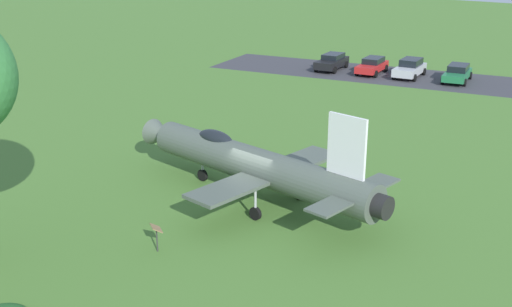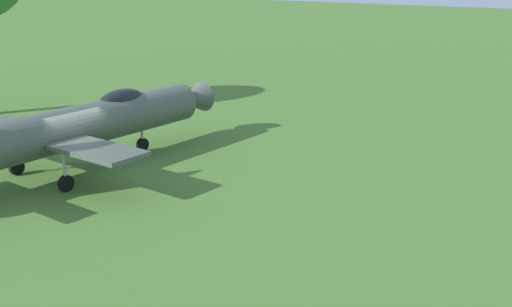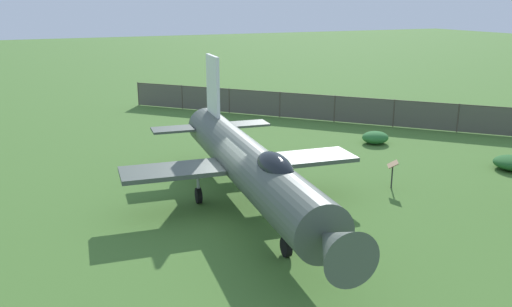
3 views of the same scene
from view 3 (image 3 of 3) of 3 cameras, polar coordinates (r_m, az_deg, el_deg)
ground_plane at (r=19.70m, az=-0.92°, el=-6.05°), size 200.00×200.00×0.00m
display_jet at (r=18.74m, az=-0.60°, el=-1.28°), size 14.83×8.93×5.15m
perimeter_fence at (r=33.73m, az=11.37°, el=4.56°), size 24.09×22.56×1.69m
shrub_by_tree at (r=29.38m, az=12.56°, el=1.67°), size 1.32×1.42×0.65m
info_plaque at (r=22.37m, az=14.32°, el=-1.51°), size 0.72×0.65×1.14m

